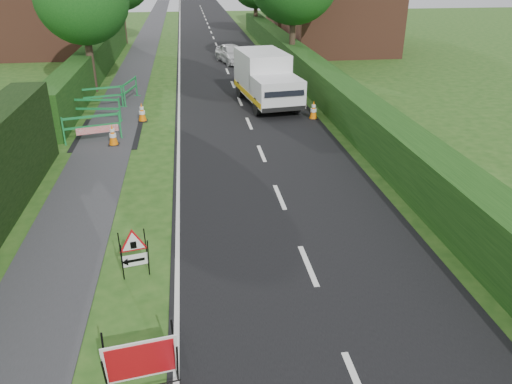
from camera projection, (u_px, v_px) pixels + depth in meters
ground at (195, 304)px, 9.75m from camera, size 120.00×120.00×0.00m
road_surface at (214, 40)px, 41.45m from camera, size 6.00×90.00×0.02m
footpath at (147, 41)px, 40.77m from camera, size 2.00×90.00×0.02m
hedge_west_far at (98, 75)px, 28.87m from camera, size 1.00×24.00×1.80m
hedge_east at (317, 94)px, 24.90m from camera, size 1.20×50.00×1.50m
house_west at (35, 10)px, 34.19m from camera, size 7.50×7.40×7.88m
house_east_a at (340, 9)px, 34.99m from camera, size 7.50×7.40×7.88m
red_rect_sign at (141, 361)px, 7.63m from camera, size 1.19×0.82×0.95m
triangle_sign at (132, 250)px, 10.26m from camera, size 0.79×0.79×0.98m
works_van at (266, 78)px, 22.68m from camera, size 2.58×5.21×2.28m
traffic_cone_0 at (313, 110)px, 20.83m from camera, size 0.38×0.38×0.79m
traffic_cone_1 at (303, 98)px, 22.54m from camera, size 0.38×0.38×0.79m
traffic_cone_2 at (278, 85)px, 24.97m from camera, size 0.38×0.38×0.79m
traffic_cone_3 at (113, 135)px, 17.89m from camera, size 0.38×0.38×0.79m
traffic_cone_4 at (142, 112)px, 20.53m from camera, size 0.38×0.38×0.79m
ped_barrier_0 at (92, 124)px, 18.24m from camera, size 2.08×0.85×1.00m
ped_barrier_1 at (95, 107)px, 20.38m from camera, size 2.09×0.65×1.00m
ped_barrier_2 at (101, 95)px, 22.20m from camera, size 2.08×0.85×1.00m
ped_barrier_3 at (129, 88)px, 23.30m from camera, size 0.83×2.08×1.00m
redwhite_plank at (99, 141)px, 18.42m from camera, size 1.46×0.43×0.25m
hatchback_car at (232, 53)px, 32.04m from camera, size 2.18×3.70×1.18m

